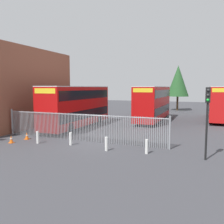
% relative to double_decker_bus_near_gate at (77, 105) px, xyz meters
% --- Properties ---
extents(ground_plane, '(100.00, 100.00, 0.00)m').
position_rel_double_decker_bus_near_gate_xyz_m(ground_plane, '(4.59, 2.50, -2.42)').
color(ground_plane, '#3D3D42').
extents(depot_building_brick, '(9.25, 14.10, 8.42)m').
position_rel_double_decker_bus_near_gate_xyz_m(depot_building_brick, '(-8.60, -2.04, 1.79)').
color(depot_building_brick, brown).
rests_on(depot_building_brick, ground).
extents(palisade_fence, '(14.29, 0.14, 2.35)m').
position_rel_double_decker_bus_near_gate_xyz_m(palisade_fence, '(3.42, -5.50, -1.24)').
color(palisade_fence, gray).
rests_on(palisade_fence, ground).
extents(double_decker_bus_near_gate, '(2.54, 10.81, 4.42)m').
position_rel_double_decker_bus_near_gate_xyz_m(double_decker_bus_near_gate, '(0.00, 0.00, 0.00)').
color(double_decker_bus_near_gate, '#B70C0C').
rests_on(double_decker_bus_near_gate, ground).
extents(double_decker_bus_behind_fence_left, '(2.54, 10.81, 4.42)m').
position_rel_double_decker_bus_near_gate_xyz_m(double_decker_bus_behind_fence_left, '(6.48, 7.88, 0.00)').
color(double_decker_bus_behind_fence_left, '#B70C0C').
rests_on(double_decker_bus_behind_fence_left, ground).
extents(double_decker_bus_behind_fence_right, '(2.54, 10.81, 4.42)m').
position_rel_double_decker_bus_near_gate_xyz_m(double_decker_bus_behind_fence_right, '(14.37, 11.72, 0.00)').
color(double_decker_bus_behind_fence_right, red).
rests_on(double_decker_bus_behind_fence_right, ground).
extents(bollard_near_left, '(0.20, 0.20, 0.95)m').
position_rel_double_decker_bus_near_gate_xyz_m(bollard_near_left, '(0.83, -7.49, -1.95)').
color(bollard_near_left, silver).
rests_on(bollard_near_left, ground).
extents(bollard_center_front, '(0.20, 0.20, 0.95)m').
position_rel_double_decker_bus_near_gate_xyz_m(bollard_center_front, '(3.48, -7.02, -1.95)').
color(bollard_center_front, silver).
rests_on(bollard_center_front, ground).
extents(bollard_near_right, '(0.20, 0.20, 0.95)m').
position_rel_double_decker_bus_near_gate_xyz_m(bollard_near_right, '(6.58, -7.48, -1.95)').
color(bollard_near_right, silver).
rests_on(bollard_near_right, ground).
extents(bollard_far_right, '(0.20, 0.20, 0.95)m').
position_rel_double_decker_bus_near_gate_xyz_m(bollard_far_right, '(9.29, -7.18, -1.95)').
color(bollard_far_right, silver).
rests_on(bollard_far_right, ground).
extents(traffic_cone_by_gate, '(0.34, 0.34, 0.59)m').
position_rel_double_decker_bus_near_gate_xyz_m(traffic_cone_by_gate, '(-0.95, -6.67, -2.13)').
color(traffic_cone_by_gate, orange).
rests_on(traffic_cone_by_gate, ground).
extents(traffic_cone_mid_forecourt, '(0.34, 0.34, 0.59)m').
position_rel_double_decker_bus_near_gate_xyz_m(traffic_cone_mid_forecourt, '(-1.18, -8.14, -2.13)').
color(traffic_cone_mid_forecourt, orange).
rests_on(traffic_cone_mid_forecourt, ground).
extents(traffic_cone_near_kerb, '(0.34, 0.34, 0.59)m').
position_rel_double_decker_bus_near_gate_xyz_m(traffic_cone_near_kerb, '(-1.02, -6.60, -2.13)').
color(traffic_cone_near_kerb, orange).
rests_on(traffic_cone_near_kerb, ground).
extents(traffic_light_kerbside, '(0.28, 0.33, 4.30)m').
position_rel_double_decker_bus_near_gate_xyz_m(traffic_light_kerbside, '(12.84, -7.17, 0.56)').
color(traffic_light_kerbside, black).
rests_on(traffic_light_kerbside, ground).
extents(tree_tall_back, '(4.01, 4.01, 8.39)m').
position_rel_double_decker_bus_near_gate_xyz_m(tree_tall_back, '(7.71, 23.86, 3.08)').
color(tree_tall_back, '#4C3823').
rests_on(tree_tall_back, ground).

